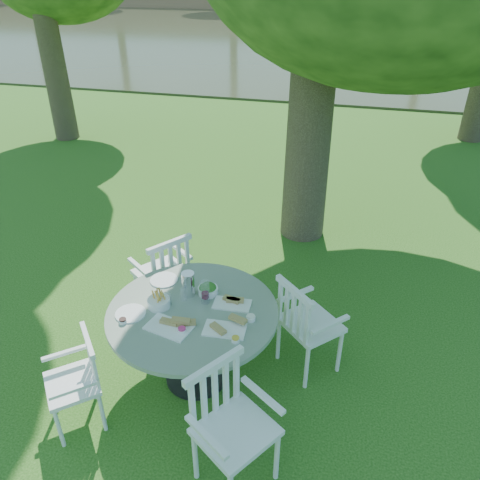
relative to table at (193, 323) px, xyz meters
name	(u,v)px	position (x,y,z in m)	size (l,w,h in m)	color
ground	(235,317)	(0.12, 0.90, -0.63)	(140.00, 140.00, 0.00)	#17420D
table	(193,323)	(0.00, 0.00, 0.00)	(1.43, 1.43, 0.78)	black
chair_ne	(303,321)	(0.89, 0.34, -0.07)	(0.66, 0.66, 0.96)	white
chair_nw	(166,271)	(-0.57, 0.76, -0.06)	(0.66, 0.67, 0.97)	white
chair_sw	(81,375)	(-0.71, -0.64, -0.15)	(0.57, 0.57, 0.83)	white
chair_se	(226,416)	(0.52, -0.80, -0.06)	(0.66, 0.67, 0.99)	white
tableware	(185,299)	(-0.08, 0.06, 0.19)	(1.14, 0.87, 0.23)	white
river	(351,37)	(0.12, 23.90, -0.63)	(100.00, 28.00, 0.12)	#2E341E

